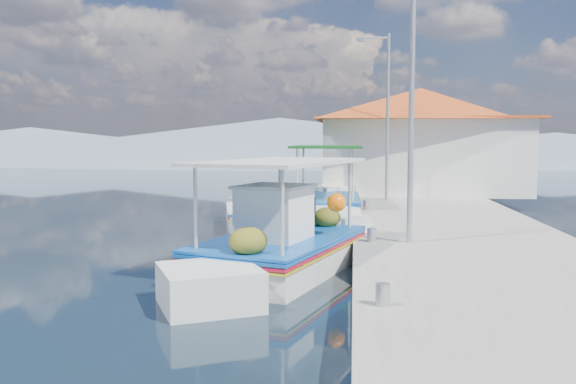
# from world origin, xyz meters

# --- Properties ---
(ground) EXTENTS (160.00, 160.00, 0.00)m
(ground) POSITION_xyz_m (0.00, 0.00, 0.00)
(ground) COLOR black
(ground) RESTS_ON ground
(quay) EXTENTS (5.00, 44.00, 0.50)m
(quay) POSITION_xyz_m (5.90, 6.00, 0.25)
(quay) COLOR #9F9C95
(quay) RESTS_ON ground
(bollards) EXTENTS (0.20, 17.20, 0.30)m
(bollards) POSITION_xyz_m (3.80, 5.25, 0.65)
(bollards) COLOR #A5A8AD
(bollards) RESTS_ON quay
(main_caique) EXTENTS (3.79, 7.36, 2.55)m
(main_caique) POSITION_xyz_m (1.92, 1.07, 0.49)
(main_caique) COLOR silver
(main_caique) RESTS_ON ground
(caique_green_canopy) EXTENTS (2.37, 7.45, 2.79)m
(caique_green_canopy) POSITION_xyz_m (2.48, 9.16, 0.42)
(caique_green_canopy) COLOR silver
(caique_green_canopy) RESTS_ON ground
(caique_blue_hull) EXTENTS (2.47, 5.41, 0.99)m
(caique_blue_hull) POSITION_xyz_m (0.39, 6.98, 0.27)
(caique_blue_hull) COLOR silver
(caique_blue_hull) RESTS_ON ground
(harbor_building) EXTENTS (10.49, 10.49, 4.40)m
(harbor_building) POSITION_xyz_m (6.20, 15.00, 2.78)
(harbor_building) COLOR silver
(harbor_building) RESTS_ON quay
(lamp_post_near) EXTENTS (1.21, 0.14, 6.00)m
(lamp_post_near) POSITION_xyz_m (4.51, 2.00, 3.85)
(lamp_post_near) COLOR #A5A8AD
(lamp_post_near) RESTS_ON quay
(lamp_post_far) EXTENTS (1.21, 0.14, 6.00)m
(lamp_post_far) POSITION_xyz_m (4.51, 11.00, 3.85)
(lamp_post_far) COLOR #A5A8AD
(lamp_post_far) RESTS_ON quay
(mountain_ridge) EXTENTS (171.40, 96.00, 5.50)m
(mountain_ridge) POSITION_xyz_m (6.54, 56.00, 2.04)
(mountain_ridge) COLOR slate
(mountain_ridge) RESTS_ON ground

